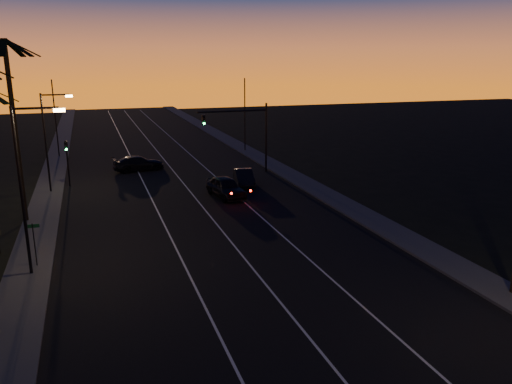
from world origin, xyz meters
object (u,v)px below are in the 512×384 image
object	(u,v)px
signal_mast	(244,126)
lead_car	(226,187)
right_car	(244,178)
cross_car	(139,163)

from	to	relation	value
signal_mast	lead_car	size ratio (longest dim) A/B	1.24
signal_mast	lead_car	world-z (taller)	signal_mast
right_car	cross_car	distance (m)	12.75
signal_mast	lead_car	bearing A→B (deg)	-117.02
signal_mast	right_car	distance (m)	6.44
signal_mast	cross_car	distance (m)	11.75
lead_car	cross_car	world-z (taller)	lead_car
lead_car	right_car	world-z (taller)	lead_car
right_car	signal_mast	bearing A→B (deg)	72.50
signal_mast	right_car	bearing A→B (deg)	-107.50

